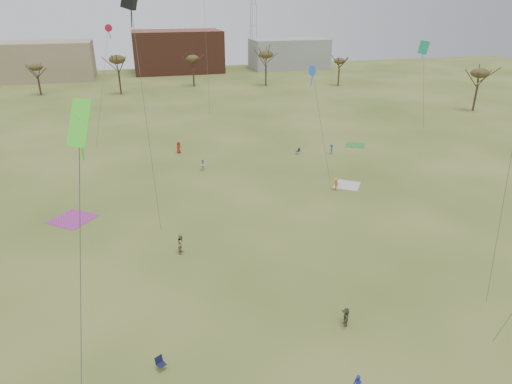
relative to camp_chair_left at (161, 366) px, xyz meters
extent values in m
plane|color=#41571B|center=(9.33, 0.31, -0.26)|extent=(260.00, 260.00, 0.00)
imported|color=tan|center=(2.80, 13.26, 0.66)|extent=(0.98, 1.09, 1.84)
imported|color=brown|center=(12.54, 0.74, 0.43)|extent=(0.76, 1.33, 1.37)
imported|color=orange|center=(21.83, 22.63, 0.50)|extent=(0.79, 1.09, 1.52)
imported|color=silver|center=(7.87, 33.03, 0.56)|extent=(0.95, 0.84, 1.63)
imported|color=#A6281C|center=(5.61, 41.24, 0.58)|extent=(0.98, 0.86, 1.69)
imported|color=#203F92|center=(26.87, 35.11, 0.44)|extent=(0.82, 1.04, 1.41)
cube|color=silver|center=(23.78, 23.60, -0.26)|extent=(4.11, 4.11, 0.03)
cube|color=#A53293|center=(-7.20, 22.71, -0.26)|extent=(5.22, 5.22, 0.03)
cube|color=#338A32|center=(32.13, 37.83, -0.26)|extent=(3.82, 3.82, 0.03)
cube|color=#121733|center=(0.01, -0.02, 0.16)|extent=(0.68, 0.68, 0.04)
cube|color=#121733|center=(-0.10, 0.19, 0.39)|extent=(0.50, 0.35, 0.44)
cube|color=#141939|center=(22.12, 36.18, 0.16)|extent=(0.60, 0.60, 0.04)
cube|color=#141939|center=(22.34, 36.23, 0.39)|extent=(0.24, 0.52, 0.44)
cube|color=#46E228|center=(-2.19, -1.79, 15.64)|extent=(1.04, 1.04, 2.03)
cube|color=#46E228|center=(-2.19, -1.79, 14.93)|extent=(0.08, 0.08, 1.83)
cylinder|color=#4C4C51|center=(-3.17, -2.66, 8.14)|extent=(2.02, 1.79, 15.01)
cylinder|color=#4C4C51|center=(13.46, 60.77, 12.13)|extent=(0.30, 3.04, 22.99)
cone|color=#B31339|center=(-2.20, 45.53, 16.76)|extent=(1.00, 0.07, 1.00)
cube|color=#B31339|center=(-2.20, 45.53, 16.12)|extent=(0.08, 0.08, 1.64)
cylinder|color=#4C4C51|center=(-4.06, 45.32, 8.70)|extent=(3.75, 0.46, 16.13)
cone|color=blue|center=(19.80, 26.52, 12.93)|extent=(1.18, 0.09, 1.18)
cube|color=blue|center=(19.80, 26.52, 12.18)|extent=(0.08, 0.08, 1.93)
cylinder|color=#4C4C51|center=(20.51, 24.69, 6.78)|extent=(1.46, 3.71, 12.30)
cube|color=#178D66|center=(42.52, 38.94, 13.71)|extent=(0.96, 0.96, 1.89)
cube|color=#178D66|center=(42.52, 38.94, 13.04)|extent=(0.08, 0.08, 1.70)
cylinder|color=#4C4C51|center=(44.30, 39.91, 7.17)|extent=(3.60, 1.98, 13.08)
cube|color=black|center=(0.65, 18.34, 19.48)|extent=(0.08, 0.08, 2.48)
cylinder|color=#4C4C51|center=(0.95, 17.26, 10.54)|extent=(0.65, 2.19, 19.80)
cylinder|color=#3A2B1E|center=(-20.67, 92.31, 1.90)|extent=(0.40, 0.40, 4.32)
ellipsoid|color=#473D1E|center=(-20.67, 92.31, 6.08)|extent=(3.02, 3.02, 1.58)
cylinder|color=#3A2B1E|center=(-2.67, 88.31, 2.44)|extent=(0.40, 0.40, 5.40)
ellipsoid|color=#473D1E|center=(-2.67, 88.31, 7.66)|extent=(3.78, 3.78, 1.98)
cylinder|color=#3A2B1E|center=(15.33, 94.31, 2.08)|extent=(0.40, 0.40, 4.68)
ellipsoid|color=#473D1E|center=(15.33, 94.31, 6.60)|extent=(3.28, 3.28, 1.72)
cylinder|color=#3A2B1E|center=(33.33, 90.31, 2.38)|extent=(0.40, 0.40, 5.28)
ellipsoid|color=#473D1E|center=(33.33, 90.31, 7.48)|extent=(3.70, 3.70, 1.94)
cylinder|color=#3A2B1E|center=(51.33, 85.31, 1.84)|extent=(0.40, 0.40, 4.20)
ellipsoid|color=#473D1E|center=(51.33, 85.31, 5.90)|extent=(2.94, 2.94, 1.54)
cylinder|color=#3A2B1E|center=(65.33, 52.31, 2.26)|extent=(0.40, 0.40, 5.04)
ellipsoid|color=#473D1E|center=(65.33, 52.31, 7.13)|extent=(3.53, 3.53, 1.85)
cube|color=#937F60|center=(-25.67, 115.31, 4.74)|extent=(32.00, 14.00, 10.00)
cube|color=brown|center=(14.33, 120.31, 5.74)|extent=(26.00, 16.00, 12.00)
cube|color=gray|center=(49.33, 118.31, 4.24)|extent=(24.00, 12.00, 9.00)
cylinder|color=#9EA3A8|center=(40.23, 125.31, 18.74)|extent=(0.16, 0.16, 38.00)
cylinder|color=#9EA3A8|center=(38.88, 126.09, 18.74)|extent=(0.16, 0.16, 38.00)
cylinder|color=#9EA3A8|center=(38.88, 124.53, 18.74)|extent=(0.16, 0.16, 38.00)
camera|label=1|loc=(0.13, -21.22, 20.38)|focal=31.23mm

